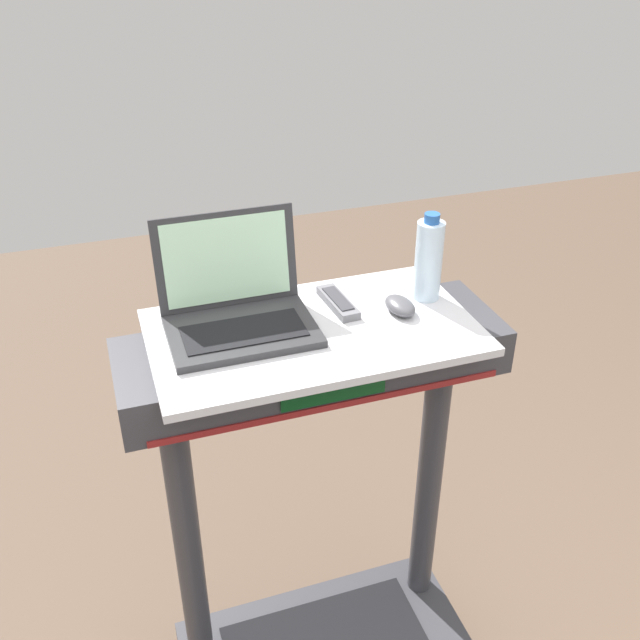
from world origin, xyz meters
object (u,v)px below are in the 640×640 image
object	(u,v)px
tv_remote	(338,302)
water_bottle	(429,259)
computer_mouse	(400,306)
laptop	(237,307)

from	to	relation	value
tv_remote	water_bottle	bearing A→B (deg)	-6.56
water_bottle	tv_remote	distance (m)	0.24
computer_mouse	water_bottle	bearing A→B (deg)	22.51
water_bottle	tv_remote	world-z (taller)	water_bottle
computer_mouse	tv_remote	bearing A→B (deg)	145.43
water_bottle	laptop	bearing A→B (deg)	178.43
laptop	computer_mouse	xyz separation A→B (m)	(0.38, -0.06, -0.03)
computer_mouse	water_bottle	xyz separation A→B (m)	(0.09, 0.05, 0.08)
laptop	water_bottle	xyz separation A→B (m)	(0.47, -0.01, 0.05)
water_bottle	computer_mouse	bearing A→B (deg)	-152.27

